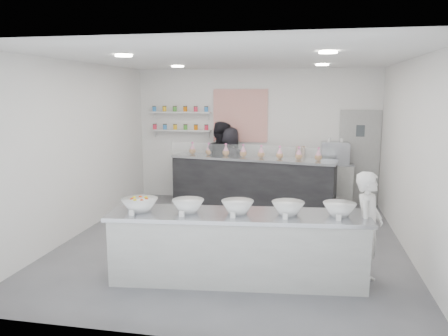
# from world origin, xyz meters

# --- Properties ---
(floor) EXTENTS (6.00, 6.00, 0.00)m
(floor) POSITION_xyz_m (0.00, 0.00, 0.00)
(floor) COLOR #515156
(floor) RESTS_ON ground
(ceiling) EXTENTS (6.00, 6.00, 0.00)m
(ceiling) POSITION_xyz_m (0.00, 0.00, 3.00)
(ceiling) COLOR white
(ceiling) RESTS_ON floor
(back_wall) EXTENTS (5.50, 0.00, 5.50)m
(back_wall) POSITION_xyz_m (0.00, 3.00, 1.50)
(back_wall) COLOR white
(back_wall) RESTS_ON floor
(left_wall) EXTENTS (0.00, 6.00, 6.00)m
(left_wall) POSITION_xyz_m (-2.75, 0.00, 1.50)
(left_wall) COLOR white
(left_wall) RESTS_ON floor
(right_wall) EXTENTS (0.00, 6.00, 6.00)m
(right_wall) POSITION_xyz_m (2.75, 0.00, 1.50)
(right_wall) COLOR white
(right_wall) RESTS_ON floor
(back_door) EXTENTS (0.88, 0.04, 2.10)m
(back_door) POSITION_xyz_m (2.30, 2.97, 1.05)
(back_door) COLOR #999896
(back_door) RESTS_ON floor
(pattern_panel) EXTENTS (1.25, 0.03, 1.20)m
(pattern_panel) POSITION_xyz_m (-0.35, 2.98, 1.95)
(pattern_panel) COLOR #DD4D3D
(pattern_panel) RESTS_ON back_wall
(jar_shelf_lower) EXTENTS (1.45, 0.22, 0.04)m
(jar_shelf_lower) POSITION_xyz_m (-1.75, 2.90, 1.60)
(jar_shelf_lower) COLOR silver
(jar_shelf_lower) RESTS_ON back_wall
(jar_shelf_upper) EXTENTS (1.45, 0.22, 0.04)m
(jar_shelf_upper) POSITION_xyz_m (-1.75, 2.90, 2.02)
(jar_shelf_upper) COLOR silver
(jar_shelf_upper) RESTS_ON back_wall
(preserve_jars) EXTENTS (1.45, 0.10, 0.56)m
(preserve_jars) POSITION_xyz_m (-1.75, 2.88, 1.88)
(preserve_jars) COLOR #E92A45
(preserve_jars) RESTS_ON jar_shelf_lower
(downlight_0) EXTENTS (0.24, 0.24, 0.02)m
(downlight_0) POSITION_xyz_m (-1.40, -1.00, 2.98)
(downlight_0) COLOR white
(downlight_0) RESTS_ON ceiling
(downlight_1) EXTENTS (0.24, 0.24, 0.02)m
(downlight_1) POSITION_xyz_m (1.40, -1.00, 2.98)
(downlight_1) COLOR white
(downlight_1) RESTS_ON ceiling
(downlight_2) EXTENTS (0.24, 0.24, 0.02)m
(downlight_2) POSITION_xyz_m (-1.40, 1.60, 2.98)
(downlight_2) COLOR white
(downlight_2) RESTS_ON ceiling
(downlight_3) EXTENTS (0.24, 0.24, 0.02)m
(downlight_3) POSITION_xyz_m (1.40, 1.60, 2.98)
(downlight_3) COLOR white
(downlight_3) RESTS_ON ceiling
(prep_counter) EXTENTS (3.44, 1.11, 0.92)m
(prep_counter) POSITION_xyz_m (0.31, -1.50, 0.46)
(prep_counter) COLOR #A6A7A1
(prep_counter) RESTS_ON floor
(back_bar) EXTENTS (3.62, 1.25, 1.10)m
(back_bar) POSITION_xyz_m (0.02, 2.25, 0.55)
(back_bar) COLOR black
(back_bar) RESTS_ON floor
(sneeze_guard) EXTENTS (3.46, 0.61, 0.30)m
(sneeze_guard) POSITION_xyz_m (-0.03, 1.94, 1.25)
(sneeze_guard) COLOR white
(sneeze_guard) RESTS_ON back_bar
(espresso_ledge) EXTENTS (1.27, 0.40, 0.94)m
(espresso_ledge) POSITION_xyz_m (1.55, 2.78, 0.47)
(espresso_ledge) COLOR #A6A7A1
(espresso_ledge) RESTS_ON floor
(espresso_machine) EXTENTS (0.60, 0.42, 0.46)m
(espresso_machine) POSITION_xyz_m (1.77, 2.78, 1.17)
(espresso_machine) COLOR #93969E
(espresso_machine) RESTS_ON espresso_ledge
(cup_stacks) EXTENTS (0.24, 0.24, 0.36)m
(cup_stacks) POSITION_xyz_m (1.03, 2.78, 1.12)
(cup_stacks) COLOR #D4A98E
(cup_stacks) RESTS_ON espresso_ledge
(prep_bowls) EXTENTS (3.06, 0.83, 0.17)m
(prep_bowls) POSITION_xyz_m (0.31, -1.50, 1.01)
(prep_bowls) COLOR white
(prep_bowls) RESTS_ON prep_counter
(label_cards) EXTENTS (2.66, 0.04, 0.07)m
(label_cards) POSITION_xyz_m (0.26, -2.03, 0.96)
(label_cards) COLOR white
(label_cards) RESTS_ON prep_counter
(cookie_bags) EXTENTS (2.93, 0.65, 0.27)m
(cookie_bags) POSITION_xyz_m (0.02, 2.25, 1.24)
(cookie_bags) COLOR pink
(cookie_bags) RESTS_ON back_bar
(woman_prep) EXTENTS (0.52, 0.63, 1.48)m
(woman_prep) POSITION_xyz_m (1.98, -1.26, 0.74)
(woman_prep) COLOR white
(woman_prep) RESTS_ON floor
(staff_left) EXTENTS (1.06, 0.93, 1.84)m
(staff_left) POSITION_xyz_m (-0.74, 2.60, 0.92)
(staff_left) COLOR black
(staff_left) RESTS_ON floor
(staff_right) EXTENTS (0.96, 0.75, 1.72)m
(staff_right) POSITION_xyz_m (-0.54, 2.60, 0.86)
(staff_right) COLOR black
(staff_right) RESTS_ON floor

